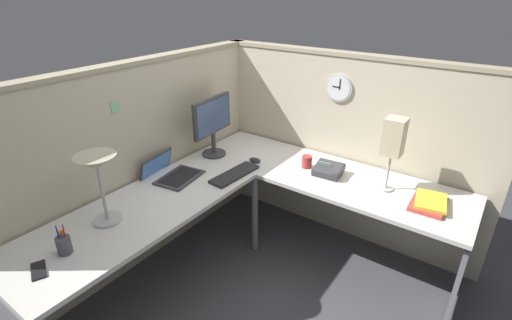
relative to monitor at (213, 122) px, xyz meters
name	(u,v)px	position (x,y,z in m)	size (l,w,h in m)	color
ground_plane	(260,266)	(-0.23, -0.64, -1.02)	(6.80, 6.80, 0.00)	#47474C
cubicle_wall_back	(139,166)	(-0.60, 0.23, -0.23)	(2.57, 0.12, 1.58)	beige
cubicle_wall_right	(344,148)	(0.64, -0.90, -0.23)	(0.12, 2.37, 1.58)	beige
desk	(253,210)	(-0.38, -0.69, -0.39)	(2.35, 2.15, 0.73)	silver
monitor	(213,122)	(0.00, 0.00, 0.00)	(0.46, 0.20, 0.50)	#38383D
laptop	(169,173)	(-0.49, 0.02, -0.27)	(0.39, 0.43, 0.22)	#38383D
keyboard	(235,174)	(-0.20, -0.38, -0.28)	(0.43, 0.14, 0.02)	#232326
computer_mouse	(255,160)	(0.08, -0.37, -0.28)	(0.06, 0.10, 0.03)	#232326
desk_lamp_dome	(97,168)	(-1.12, -0.11, 0.07)	(0.24, 0.24, 0.44)	#B7BABF
pen_cup	(64,245)	(-1.43, -0.19, -0.24)	(0.08, 0.08, 0.18)	#4C4C51
cell_phone	(39,270)	(-1.59, -0.21, -0.29)	(0.07, 0.14, 0.01)	black
office_phone	(329,170)	(0.23, -0.96, -0.26)	(0.20, 0.22, 0.11)	#38383D
book_stack	(429,203)	(0.22, -1.68, -0.27)	(0.30, 0.24, 0.04)	#BF3F38
desk_lamp_paper	(394,139)	(0.27, -1.38, 0.09)	(0.13, 0.13, 0.53)	#B7BABF
coffee_mug	(307,162)	(0.25, -0.76, -0.25)	(0.08, 0.08, 0.10)	#B2332D
wall_clock	(339,88)	(0.58, -0.83, 0.29)	(0.04, 0.22, 0.22)	#B7BABF
pinned_note_leftmost	(115,107)	(-0.75, 0.18, 0.29)	(0.06, 0.00, 0.08)	#8CCC99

